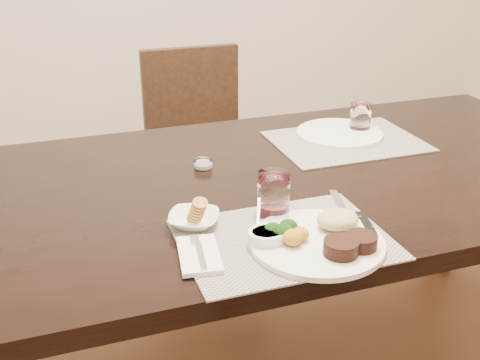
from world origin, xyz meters
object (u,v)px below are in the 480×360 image
object	(u,v)px
chair_far	(199,144)
dinner_plate	(323,238)
steak_knife	(359,219)
cracker_bowl	(194,219)
far_plate	(340,133)
wine_glass_near	(274,196)

from	to	relation	value
chair_far	dinner_plate	distance (m)	1.35
steak_knife	cracker_bowl	distance (m)	0.39
steak_knife	far_plate	xyz separation A→B (m)	(0.24, 0.55, 0.00)
chair_far	cracker_bowl	bearing A→B (deg)	-105.81
steak_knife	far_plate	bearing A→B (deg)	80.09
chair_far	dinner_plate	size ratio (longest dim) A/B	3.03
cracker_bowl	dinner_plate	bearing A→B (deg)	-36.73
cracker_bowl	wine_glass_near	bearing A→B (deg)	-2.15
dinner_plate	chair_far	bearing A→B (deg)	108.57
dinner_plate	cracker_bowl	distance (m)	0.30
cracker_bowl	far_plate	xyz separation A→B (m)	(0.61, 0.44, -0.01)
steak_knife	wine_glass_near	bearing A→B (deg)	163.11
wine_glass_near	cracker_bowl	bearing A→B (deg)	177.85
chair_far	wine_glass_near	world-z (taller)	chair_far
cracker_bowl	steak_knife	bearing A→B (deg)	-16.59
dinner_plate	cracker_bowl	world-z (taller)	dinner_plate
chair_far	cracker_bowl	distance (m)	1.21
steak_knife	wine_glass_near	world-z (taller)	wine_glass_near
steak_knife	far_plate	world-z (taller)	steak_knife
dinner_plate	steak_knife	xyz separation A→B (m)	(0.13, 0.07, -0.01)
cracker_bowl	wine_glass_near	distance (m)	0.20
chair_far	far_plate	xyz separation A→B (m)	(0.29, -0.70, 0.26)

